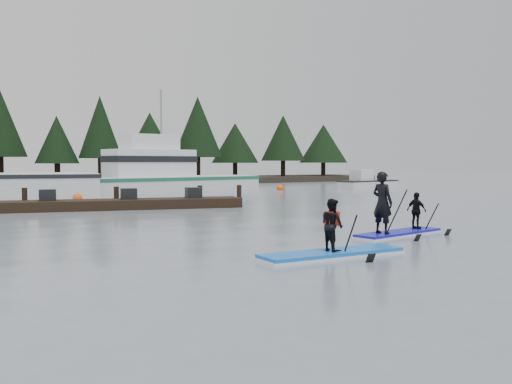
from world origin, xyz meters
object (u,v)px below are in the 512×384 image
fishing_boat_medium (165,183)px  paddleboard_solo (332,241)px  floating_dock (95,205)px  paddleboard_duo (395,213)px

fishing_boat_medium → paddleboard_solo: fishing_boat_medium is taller
fishing_boat_medium → floating_dock: fishing_boat_medium is taller
fishing_boat_medium → floating_dock: bearing=-130.6°
floating_dock → paddleboard_duo: size_ratio=3.98×
fishing_boat_medium → paddleboard_duo: size_ratio=4.22×
paddleboard_solo → fishing_boat_medium: bearing=76.6°
fishing_boat_medium → paddleboard_duo: fishing_boat_medium is taller
paddleboard_solo → paddleboard_duo: 4.36m
floating_dock → fishing_boat_medium: bearing=70.2°
fishing_boat_medium → paddleboard_duo: 27.46m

